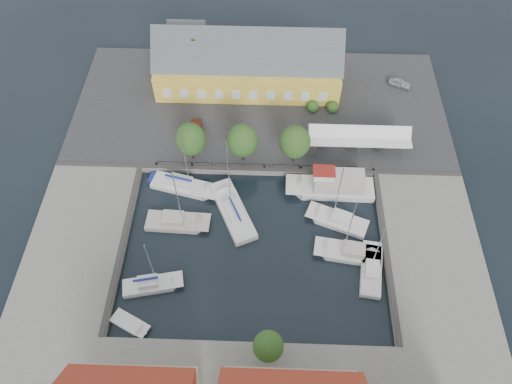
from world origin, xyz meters
TOP-DOWN VIEW (x-y plane):
  - ground at (0.00, 0.00)m, footprint 140.00×140.00m
  - north_quay at (0.00, 23.00)m, footprint 56.00×26.00m
  - west_quay at (-22.00, -2.00)m, footprint 12.00×24.00m
  - east_quay at (22.00, -2.00)m, footprint 12.00×24.00m
  - quay_edge_fittings at (0.02, 4.75)m, footprint 56.00×24.72m
  - warehouse at (-2.60, 28.36)m, footprint 28.56×14.00m
  - tent_canopy at (14.00, 14.50)m, footprint 14.00×4.00m
  - quay_trees at (-2.00, 12.00)m, footprint 18.20×4.20m
  - car_silver at (21.90, 28.12)m, footprint 3.76×2.71m
  - car_red at (-9.00, 16.44)m, footprint 1.94×4.67m
  - center_sailboat at (-2.81, 3.29)m, footprint 6.86×10.27m
  - trawler at (10.39, 7.72)m, footprint 12.09×3.74m
  - east_boat_a at (10.80, 2.58)m, footprint 8.40×5.40m
  - east_boat_b at (11.92, -2.09)m, footprint 8.75×3.98m
  - east_boat_c at (14.25, -4.54)m, footprint 3.35×7.77m
  - west_boat_a at (-9.91, 7.51)m, footprint 9.71×4.87m
  - west_boat_b at (-10.14, 1.65)m, footprint 8.49×3.18m
  - west_boat_d at (-11.94, -7.28)m, footprint 7.43×3.57m
  - launch_sw at (-13.65, -12.08)m, footprint 4.88×3.62m
  - launch_nw at (-12.59, 8.60)m, footprint 5.11×2.80m

SIDE VIEW (x-z plane):
  - ground at x=0.00m, z-range 0.00..0.00m
  - launch_nw at x=-12.59m, z-range -0.35..0.53m
  - launch_sw at x=-13.65m, z-range -0.40..0.58m
  - east_boat_c at x=14.25m, z-range -4.63..5.15m
  - west_boat_b at x=-10.14m, z-range -5.43..5.95m
  - east_boat_b at x=11.92m, z-range -5.51..6.03m
  - east_boat_a at x=10.80m, z-range -5.47..5.99m
  - west_boat_a at x=-9.91m, z-range -5.92..6.46m
  - west_boat_d at x=-11.94m, z-range -4.64..5.19m
  - center_sailboat at x=-2.81m, z-range -6.47..7.19m
  - north_quay at x=0.00m, z-range 0.00..1.00m
  - west_quay at x=-22.00m, z-range 0.00..1.00m
  - east_quay at x=22.00m, z-range 0.00..1.00m
  - trawler at x=10.39m, z-range -1.48..3.52m
  - quay_edge_fittings at x=0.02m, z-range 0.86..1.26m
  - car_silver at x=21.90m, z-range 1.00..2.19m
  - car_red at x=-9.00m, z-range 1.00..2.50m
  - tent_canopy at x=14.00m, z-range 2.27..5.10m
  - warehouse at x=-2.60m, z-range -0.35..9.20m
  - quay_trees at x=-2.00m, z-range 1.73..8.03m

